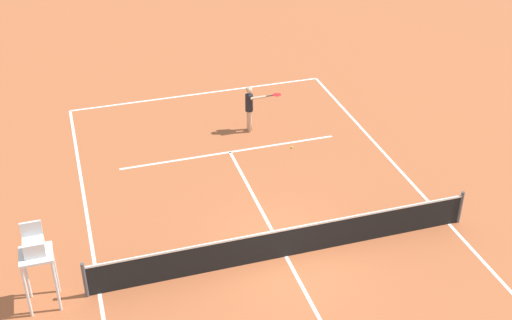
{
  "coord_description": "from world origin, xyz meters",
  "views": [
    {
      "loc": [
        5.08,
        13.7,
        12.05
      ],
      "look_at": [
        -0.32,
        -3.87,
        0.8
      ],
      "focal_mm": 47.63,
      "sensor_mm": 36.0,
      "label": 1
    }
  ],
  "objects": [
    {
      "name": "tennis_ball",
      "position": [
        -2.14,
        -5.51,
        0.03
      ],
      "size": [
        0.07,
        0.07,
        0.07
      ],
      "primitive_type": "sphere",
      "color": "#CCE033",
      "rests_on": "ground"
    },
    {
      "name": "tennis_net",
      "position": [
        0.0,
        0.0,
        0.5
      ],
      "size": [
        10.88,
        0.1,
        1.07
      ],
      "color": "#4C4C51",
      "rests_on": "ground"
    },
    {
      "name": "court_lines",
      "position": [
        0.0,
        0.0,
        0.0
      ],
      "size": [
        10.28,
        21.51,
        0.01
      ],
      "color": "white",
      "rests_on": "ground"
    },
    {
      "name": "ground_plane",
      "position": [
        0.0,
        0.0,
        0.0
      ],
      "size": [
        60.0,
        60.0,
        0.0
      ],
      "primitive_type": "plane",
      "color": "#AD5933"
    },
    {
      "name": "player_serving",
      "position": [
        -1.13,
        -7.16,
        1.05
      ],
      "size": [
        1.3,
        0.53,
        1.76
      ],
      "rotation": [
        0.0,
        0.0,
        1.6
      ],
      "color": "#D8A884",
      "rests_on": "ground"
    },
    {
      "name": "umpire_chair",
      "position": [
        6.41,
        -0.06,
        1.61
      ],
      "size": [
        0.8,
        0.8,
        2.41
      ],
      "color": "silver",
      "rests_on": "ground"
    }
  ]
}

